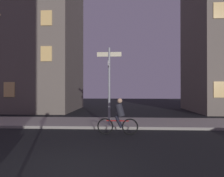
# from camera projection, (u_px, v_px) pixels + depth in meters

# --- Properties ---
(ground_plane) EXTENTS (80.00, 80.00, 0.00)m
(ground_plane) POSITION_uv_depth(u_px,v_px,m) (62.00, 173.00, 4.74)
(ground_plane) COLOR black
(sidewalk_kerb) EXTENTS (40.00, 3.33, 0.14)m
(sidewalk_kerb) POSITION_uv_depth(u_px,v_px,m) (98.00, 122.00, 11.63)
(sidewalk_kerb) COLOR gray
(sidewalk_kerb) RESTS_ON ground_plane
(signpost) EXTENTS (1.30, 1.56, 4.08)m
(signpost) POSITION_uv_depth(u_px,v_px,m) (109.00, 79.00, 10.53)
(signpost) COLOR gray
(signpost) RESTS_ON sidewalk_kerb
(cyclist) EXTENTS (1.82, 0.34, 1.61)m
(cyclist) POSITION_uv_depth(u_px,v_px,m) (119.00, 118.00, 8.79)
(cyclist) COLOR black
(cyclist) RESTS_ON ground_plane
(building_left_block) EXTENTS (12.04, 7.39, 17.20)m
(building_left_block) POSITION_uv_depth(u_px,v_px,m) (16.00, 23.00, 19.67)
(building_left_block) COLOR #6B6056
(building_left_block) RESTS_ON ground_plane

